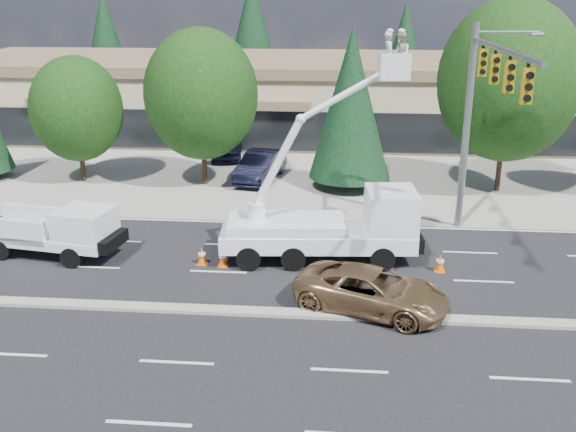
# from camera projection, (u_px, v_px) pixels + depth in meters

# --- Properties ---
(ground) EXTENTS (140.00, 140.00, 0.00)m
(ground) POSITION_uv_depth(u_px,v_px,m) (200.00, 311.00, 21.62)
(ground) COLOR black
(ground) RESTS_ON ground
(concrete_apron) EXTENTS (140.00, 22.00, 0.01)m
(concrete_apron) POSITION_uv_depth(u_px,v_px,m) (269.00, 162.00, 40.42)
(concrete_apron) COLOR gray
(concrete_apron) RESTS_ON ground
(road_median) EXTENTS (120.00, 0.55, 0.12)m
(road_median) POSITION_uv_depth(u_px,v_px,m) (200.00, 309.00, 21.60)
(road_median) COLOR gray
(road_median) RESTS_ON ground
(strip_mall) EXTENTS (50.40, 15.40, 5.50)m
(strip_mall) POSITION_uv_depth(u_px,v_px,m) (283.00, 94.00, 48.86)
(strip_mall) COLOR tan
(strip_mall) RESTS_ON ground
(tree_front_c) EXTENTS (5.03, 5.03, 6.99)m
(tree_front_c) POSITION_uv_depth(u_px,v_px,m) (77.00, 109.00, 35.19)
(tree_front_c) COLOR #332114
(tree_front_c) RESTS_ON ground
(tree_front_d) EXTENTS (6.12, 6.12, 8.50)m
(tree_front_d) POSITION_uv_depth(u_px,v_px,m) (201.00, 95.00, 34.32)
(tree_front_d) COLOR #332114
(tree_front_d) RESTS_ON ground
(tree_front_e) EXTENTS (4.35, 4.35, 8.57)m
(tree_front_e) POSITION_uv_depth(u_px,v_px,m) (351.00, 104.00, 33.79)
(tree_front_e) COLOR #332114
(tree_front_e) RESTS_ON ground
(tree_front_f) EXTENTS (7.25, 7.25, 10.06)m
(tree_front_f) POSITION_uv_depth(u_px,v_px,m) (509.00, 81.00, 32.71)
(tree_front_f) COLOR #332114
(tree_front_f) RESTS_ON ground
(tree_back_a) EXTENTS (5.21, 5.21, 10.27)m
(tree_back_a) POSITION_uv_depth(u_px,v_px,m) (106.00, 44.00, 60.75)
(tree_back_a) COLOR #332114
(tree_back_a) RESTS_ON ground
(tree_back_b) EXTENTS (5.94, 5.94, 11.72)m
(tree_back_b) POSITION_uv_depth(u_px,v_px,m) (252.00, 36.00, 59.35)
(tree_back_b) COLOR #332114
(tree_back_b) RESTS_ON ground
(tree_back_c) EXTENTS (4.78, 4.78, 9.42)m
(tree_back_c) POSITION_uv_depth(u_px,v_px,m) (404.00, 51.00, 58.62)
(tree_back_c) COLOR #332114
(tree_back_c) RESTS_ON ground
(tree_back_d) EXTENTS (5.50, 5.50, 10.83)m
(tree_back_d) POSITION_uv_depth(u_px,v_px,m) (540.00, 43.00, 57.39)
(tree_back_d) COLOR #332114
(tree_back_d) RESTS_ON ground
(signal_mast) EXTENTS (2.76, 10.16, 9.00)m
(signal_mast) POSITION_uv_depth(u_px,v_px,m) (480.00, 102.00, 25.42)
(signal_mast) COLOR gray
(signal_mast) RESTS_ON ground
(utility_pickup) EXTENTS (5.72, 2.86, 2.10)m
(utility_pickup) POSITION_uv_depth(u_px,v_px,m) (57.00, 236.00, 25.88)
(utility_pickup) COLOR white
(utility_pickup) RESTS_ON ground
(bucket_truck) EXTENTS (8.18, 2.97, 8.94)m
(bucket_truck) POSITION_uv_depth(u_px,v_px,m) (339.00, 214.00, 25.14)
(bucket_truck) COLOR white
(bucket_truck) RESTS_ON ground
(traffic_cone_b) EXTENTS (0.40, 0.40, 0.70)m
(traffic_cone_b) POSITION_uv_depth(u_px,v_px,m) (202.00, 256.00, 25.24)
(traffic_cone_b) COLOR #F15D07
(traffic_cone_b) RESTS_ON ground
(traffic_cone_c) EXTENTS (0.40, 0.40, 0.70)m
(traffic_cone_c) POSITION_uv_depth(u_px,v_px,m) (223.00, 258.00, 25.03)
(traffic_cone_c) COLOR #F15D07
(traffic_cone_c) RESTS_ON ground
(traffic_cone_d) EXTENTS (0.40, 0.40, 0.70)m
(traffic_cone_d) POSITION_uv_depth(u_px,v_px,m) (440.00, 263.00, 24.59)
(traffic_cone_d) COLOR #F15D07
(traffic_cone_d) RESTS_ON ground
(minivan) EXTENTS (5.65, 3.99, 1.43)m
(minivan) POSITION_uv_depth(u_px,v_px,m) (372.00, 291.00, 21.48)
(minivan) COLOR olive
(minivan) RESTS_ON ground
(parked_car_west) EXTENTS (2.52, 4.89, 1.59)m
(parked_car_west) POSITION_uv_depth(u_px,v_px,m) (227.00, 146.00, 41.33)
(parked_car_west) COLOR black
(parked_car_west) RESTS_ON ground
(parked_car_east) EXTENTS (2.67, 5.22, 1.64)m
(parked_car_east) POSITION_uv_depth(u_px,v_px,m) (260.00, 166.00, 36.39)
(parked_car_east) COLOR black
(parked_car_east) RESTS_ON ground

